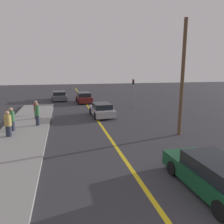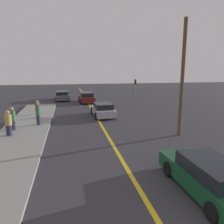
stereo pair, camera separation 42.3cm
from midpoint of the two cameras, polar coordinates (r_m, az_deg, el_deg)
The scene contains 12 objects.
road_center_line at distance 21.26m, azimuth -5.24°, elevation -0.90°, with size 0.20×60.00×0.01m.
sidewalk_left at distance 15.96m, azimuth -23.32°, elevation -5.75°, with size 3.38×24.86×0.15m.
car_near_right_lane at distance 9.13m, azimuth 23.94°, elevation -14.97°, with size 1.96×4.72×1.31m.
car_ahead_center at distance 20.76m, azimuth -3.28°, elevation 0.55°, with size 2.02×3.97×1.27m.
car_far_distant at distance 29.17m, azimuth -7.76°, elevation 3.72°, with size 2.02×3.96×1.36m.
car_parked_left_lot at distance 32.01m, azimuth -14.03°, elevation 4.11°, with size 2.17×4.42×1.28m.
pedestrian_near_curb at distance 15.75m, azimuth -26.21°, elevation -2.80°, with size 0.44×0.44×1.70m.
pedestrian_mid_group at distance 17.07m, azimuth -25.39°, elevation -1.73°, with size 0.43×0.43×1.67m.
pedestrian_far_standing at distance 17.86m, azimuth -19.59°, elevation -0.52°, with size 0.34×0.34×1.76m.
pedestrian_by_sign at distance 20.31m, azimuth -19.76°, elevation 0.57°, with size 0.40×0.40×1.59m.
traffic_light at distance 25.40m, azimuth 4.97°, elevation 5.79°, with size 0.18×0.40×3.24m.
utility_pole at distance 15.19m, azimuth 17.14°, elevation 8.23°, with size 0.24×0.24×7.63m.
Camera 1 is at (-2.92, -2.55, 4.55)m, focal length 35.00 mm.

